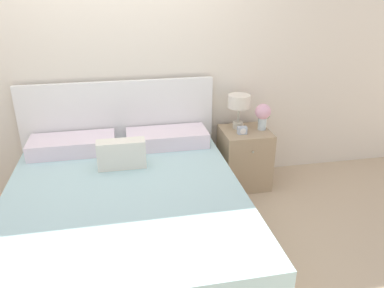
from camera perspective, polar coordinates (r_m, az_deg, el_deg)
name	(u,v)px	position (r m, az deg, el deg)	size (l,w,h in m)	color
ground_plane	(124,183)	(4.05, -10.25, -5.88)	(12.00, 12.00, 0.00)	#CCB28E
wall_back	(114,58)	(3.68, -11.75, 12.64)	(8.00, 0.06, 2.60)	silver
bed	(126,212)	(3.06, -10.04, -10.10)	(1.86, 2.13, 1.10)	tan
nightstand	(244,158)	(3.89, 7.95, -2.07)	(0.47, 0.48, 0.60)	tan
table_lamp	(239,104)	(3.74, 7.17, 6.10)	(0.22, 0.22, 0.35)	beige
flower_vase	(263,114)	(3.78, 10.78, 4.52)	(0.16, 0.16, 0.26)	silver
alarm_clock	(242,130)	(3.67, 7.66, 2.08)	(0.09, 0.06, 0.07)	silver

